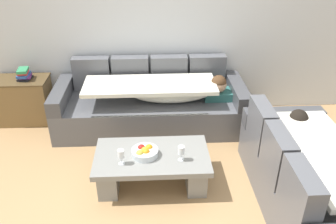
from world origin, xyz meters
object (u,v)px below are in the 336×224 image
Objects in this scene: wine_glass_near_right at (181,151)px; side_cabinet at (25,100)px; couch_along_wall at (154,104)px; book_stack_on_cabinet at (24,74)px; couch_near_window at (309,179)px; coffee_table at (152,165)px; wine_glass_near_left at (121,154)px; fruit_bowl at (145,152)px.

side_cabinet is (-2.06, 1.55, -0.17)m from wine_glass_near_right.
couch_along_wall is 11.22× the size of book_stack_on_cabinet.
couch_near_window is 1.63× the size of coffee_table.
coffee_table is 7.23× the size of wine_glass_near_left.
wine_glass_near_right is (0.26, -1.33, 0.17)m from couch_along_wall.
wine_glass_near_right is at bearing 3.01° from wine_glass_near_left.
wine_glass_near_left is at bearing -155.01° from coffee_table.
wine_glass_near_right is at bearing -78.97° from couch_along_wall.
book_stack_on_cabinet is at bearing 172.62° from couch_along_wall.
couch_along_wall reaches higher than wine_glass_near_right.
coffee_table is (-1.51, 0.42, -0.10)m from couch_near_window.
wine_glass_near_left is 0.74× the size of book_stack_on_cabinet.
fruit_bowl is at bearing -40.75° from side_cabinet.
side_cabinet is (-1.46, 1.59, -0.17)m from wine_glass_near_left.
couch_near_window is 1.64m from fruit_bowl.
couch_along_wall reaches higher than coffee_table.
wine_glass_near_right is at bearing -15.04° from fruit_bowl.
fruit_bowl is at bearing -41.94° from book_stack_on_cabinet.
couch_along_wall reaches higher than wine_glass_near_left.
book_stack_on_cabinet reaches higher than fruit_bowl.
couch_along_wall is 1.79m from book_stack_on_cabinet.
wine_glass_near_left reaches higher than coffee_table.
wine_glass_near_right is (0.60, 0.03, 0.00)m from wine_glass_near_left.
couch_along_wall is 1.29× the size of couch_near_window.
couch_along_wall is 1.81m from side_cabinet.
wine_glass_near_left is at bearing 81.27° from couch_near_window.
couch_along_wall reaches higher than fruit_bowl.
side_cabinet reaches higher than wine_glass_near_left.
coffee_table is at bearing 74.42° from couch_near_window.
book_stack_on_cabinet is (-1.99, 1.55, 0.22)m from wine_glass_near_right.
couch_near_window is at bearing -30.20° from book_stack_on_cabinet.
couch_along_wall and couch_near_window have the same top height.
fruit_bowl is (-0.07, -0.01, 0.18)m from coffee_table.
fruit_bowl is 0.28m from wine_glass_near_left.
wine_glass_near_right is 2.58m from side_cabinet.
couch_near_window reaches higher than book_stack_on_cabinet.
fruit_bowl is (-1.58, 0.41, 0.09)m from couch_near_window.
wine_glass_near_left is (-1.82, 0.28, 0.16)m from couch_near_window.
book_stack_on_cabinet is at bearing 139.55° from coffee_table.
couch_along_wall is 1.36m from wine_glass_near_right.
couch_near_window is at bearing -14.35° from wine_glass_near_right.
fruit_bowl is at bearing -171.51° from coffee_table.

